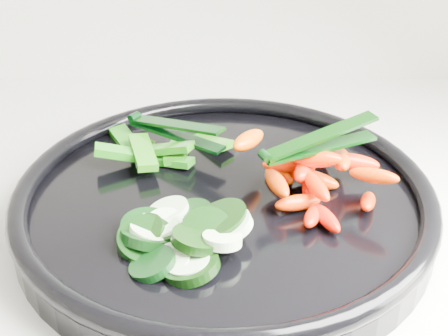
{
  "coord_description": "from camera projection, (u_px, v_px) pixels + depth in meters",
  "views": [
    {
      "loc": [
        -0.55,
        1.21,
        1.26
      ],
      "look_at": [
        -0.55,
        1.67,
        0.99
      ],
      "focal_mm": 50.0,
      "sensor_mm": 36.0,
      "label": 1
    }
  ],
  "objects": [
    {
      "name": "veggie_tray",
      "position": [
        224.0,
        201.0,
        0.56
      ],
      "size": [
        0.41,
        0.41,
        0.04
      ],
      "color": "black",
      "rests_on": "counter"
    },
    {
      "name": "cucumber_pile",
      "position": [
        175.0,
        235.0,
        0.5
      ],
      "size": [
        0.12,
        0.12,
        0.04
      ],
      "color": "black",
      "rests_on": "veggie_tray"
    },
    {
      "name": "carrot_pile",
      "position": [
        310.0,
        172.0,
        0.56
      ],
      "size": [
        0.15,
        0.16,
        0.05
      ],
      "color": "#EB2C00",
      "rests_on": "veggie_tray"
    },
    {
      "name": "pepper_pile",
      "position": [
        159.0,
        149.0,
        0.62
      ],
      "size": [
        0.14,
        0.1,
        0.03
      ],
      "color": "#0F6309",
      "rests_on": "veggie_tray"
    },
    {
      "name": "tong_carrot",
      "position": [
        317.0,
        143.0,
        0.54
      ],
      "size": [
        0.11,
        0.06,
        0.02
      ],
      "color": "black",
      "rests_on": "carrot_pile"
    },
    {
      "name": "tong_pepper",
      "position": [
        173.0,
        129.0,
        0.62
      ],
      "size": [
        0.1,
        0.08,
        0.02
      ],
      "color": "black",
      "rests_on": "pepper_pile"
    }
  ]
}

